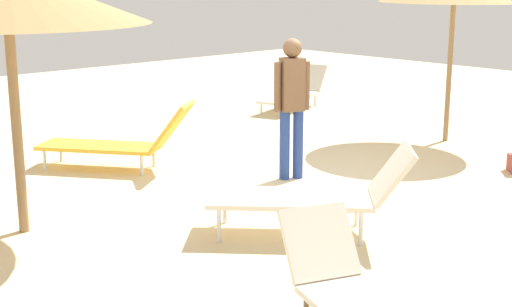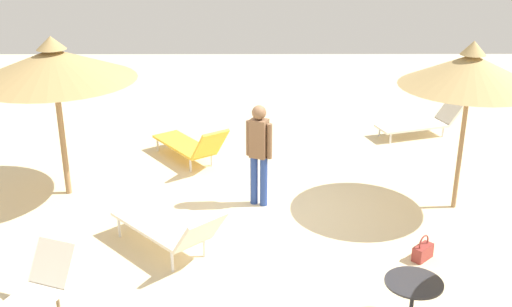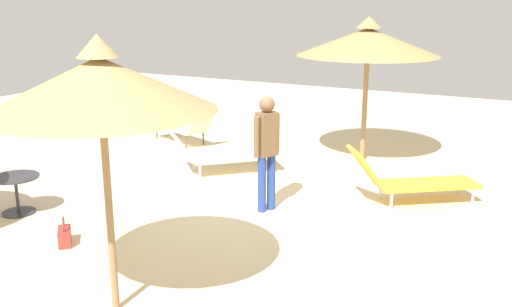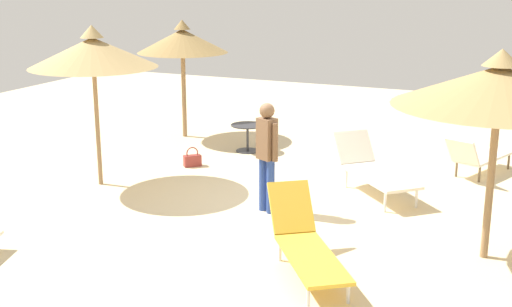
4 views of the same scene
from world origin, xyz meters
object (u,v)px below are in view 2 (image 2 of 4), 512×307
Objects in this scene: parasol_umbrella_near_right at (471,70)px; person_standing_near_left at (259,149)px; parasol_umbrella_center at (53,65)px; lounge_chair_far_left at (422,122)px; lounge_chair_back at (21,303)px; lounge_chair_far_right at (170,227)px; side_table_round at (412,294)px; lounge_chair_front at (191,145)px; handbag at (423,251)px.

parasol_umbrella_near_right reaches higher than person_standing_near_left.
parasol_umbrella_center reaches higher than lounge_chair_far_left.
lounge_chair_back is 0.94× the size of lounge_chair_far_right.
lounge_chair_far_left is at bearing 164.94° from side_table_round.
lounge_chair_far_right is at bearing 0.23° from lounge_chair_front.
handbag is (3.67, 3.70, -0.27)m from lounge_chair_front.
lounge_chair_back is 9.51m from lounge_chair_far_left.
person_standing_near_left is 2.52× the size of side_table_round.
lounge_chair_far_left is at bearing 107.94° from lounge_chair_front.
parasol_umbrella_center is 6.77m from parasol_umbrella_near_right.
lounge_chair_far_right is (2.09, 2.10, -1.91)m from parasol_umbrella_center.
handbag is (-1.63, 5.24, -0.27)m from lounge_chair_back.
parasol_umbrella_near_right is 4.04m from side_table_round.
parasol_umbrella_center reaches higher than lounge_chair_front.
lounge_chair_front reaches higher than lounge_chair_far_left.
lounge_chair_far_right is (1.51, -4.64, -1.95)m from parasol_umbrella_near_right.
handbag is (0.19, 3.68, -0.31)m from lounge_chair_far_right.
person_standing_near_left is 3.12m from handbag.
parasol_umbrella_center is 7.96m from lounge_chair_far_left.
lounge_chair_back is 4.64× the size of handbag.
parasol_umbrella_center is 1.40× the size of lounge_chair_front.
lounge_chair_far_left is at bearing 136.62° from lounge_chair_back.
lounge_chair_front is (-1.97, -4.66, -2.00)m from parasol_umbrella_near_right.
person_standing_near_left is at bearing -92.07° from parasol_umbrella_near_right.
parasol_umbrella_center reaches higher than lounge_chair_back.
parasol_umbrella_center is 6.75m from side_table_round.
person_standing_near_left reaches higher than lounge_chair_far_left.
lounge_chair_far_right is at bearing 139.43° from lounge_chair_back.
lounge_chair_far_right is at bearing -38.82° from person_standing_near_left.
side_table_round is (5.16, 3.17, 0.01)m from lounge_chair_front.
parasol_umbrella_near_right is at bearing 118.21° from lounge_chair_back.
parasol_umbrella_center reaches higher than lounge_chair_far_right.
parasol_umbrella_center is 7.20× the size of handbag.
lounge_chair_back is 5.49m from handbag.
lounge_chair_front is at bearing -148.40° from side_table_round.
parasol_umbrella_center is at bearing -94.96° from parasol_umbrella_near_right.
lounge_chair_front reaches higher than lounge_chair_far_right.
handbag is 0.55× the size of side_table_round.
lounge_chair_front is at bearing -144.43° from person_standing_near_left.
person_standing_near_left is (0.47, 3.41, -1.32)m from parasol_umbrella_center.
lounge_chair_far_right is 3.57m from side_table_round.
handbag is at bearing 160.52° from side_table_round.
lounge_chair_far_left is at bearing 174.64° from parasol_umbrella_near_right.
parasol_umbrella_near_right reaches higher than lounge_chair_far_left.
parasol_umbrella_center reaches higher than handbag.
parasol_umbrella_center is 0.99× the size of parasol_umbrella_near_right.
lounge_chair_far_left is at bearing 166.22° from handbag.
parasol_umbrella_near_right is 5.26m from lounge_chair_far_right.
lounge_chair_far_right is 2.17m from person_standing_near_left.
lounge_chair_back is 2.57× the size of side_table_round.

